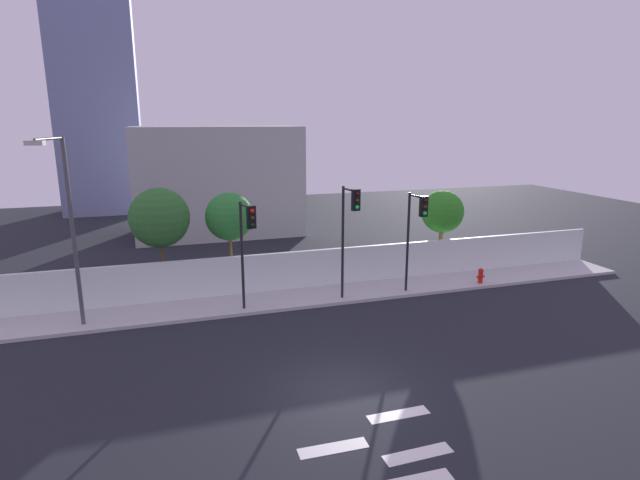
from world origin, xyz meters
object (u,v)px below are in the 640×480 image
(street_lamp_curbside, at_px, (68,219))
(fire_hydrant, at_px, (481,275))
(traffic_light_left, at_px, (416,222))
(roadside_tree_leftmost, at_px, (159,218))
(traffic_light_right, at_px, (247,234))
(traffic_light_center, at_px, (349,220))
(roadside_tree_midleft, at_px, (229,217))
(roadside_tree_midright, at_px, (442,212))

(street_lamp_curbside, xyz_separation_m, fire_hydrant, (18.16, -0.02, -3.90))
(traffic_light_left, height_order, roadside_tree_leftmost, roadside_tree_leftmost)
(traffic_light_right, distance_m, street_lamp_curbside, 6.66)
(traffic_light_left, bearing_deg, fire_hydrant, 7.93)
(traffic_light_center, xyz_separation_m, fire_hydrant, (7.16, 0.49, -3.29))
(street_lamp_curbside, height_order, roadside_tree_midleft, street_lamp_curbside)
(traffic_light_right, bearing_deg, street_lamp_curbside, 175.07)
(traffic_light_center, height_order, roadside_tree_midright, traffic_light_center)
(traffic_light_left, relative_size, roadside_tree_leftmost, 0.92)
(traffic_light_left, xyz_separation_m, traffic_light_center, (-3.17, 0.06, 0.28))
(traffic_light_center, relative_size, roadside_tree_leftmost, 1.00)
(traffic_light_right, bearing_deg, fire_hydrant, 2.68)
(roadside_tree_midleft, relative_size, roadside_tree_midright, 1.09)
(traffic_light_right, relative_size, street_lamp_curbside, 0.63)
(roadside_tree_leftmost, xyz_separation_m, roadside_tree_midright, (14.60, 0.00, -0.53))
(traffic_light_left, relative_size, fire_hydrant, 6.17)
(traffic_light_left, relative_size, street_lamp_curbside, 0.64)
(roadside_tree_leftmost, distance_m, roadside_tree_midright, 14.61)
(traffic_light_center, bearing_deg, roadside_tree_midright, 29.04)
(roadside_tree_midright, bearing_deg, street_lamp_curbside, -169.60)
(roadside_tree_midleft, height_order, roadside_tree_midright, roadside_tree_midleft)
(traffic_light_center, height_order, fire_hydrant, traffic_light_center)
(traffic_light_right, bearing_deg, traffic_light_center, 0.64)
(roadside_tree_midright, bearing_deg, roadside_tree_leftmost, -180.00)
(traffic_light_center, height_order, roadside_tree_midleft, traffic_light_center)
(traffic_light_left, distance_m, traffic_light_center, 3.18)
(traffic_light_left, xyz_separation_m, street_lamp_curbside, (-14.17, 0.58, 0.89))
(traffic_light_right, relative_size, roadside_tree_leftmost, 0.91)
(traffic_light_right, distance_m, fire_hydrant, 11.98)
(street_lamp_curbside, bearing_deg, traffic_light_right, -4.93)
(street_lamp_curbside, bearing_deg, roadside_tree_midright, 10.40)
(traffic_light_left, relative_size, traffic_light_center, 0.92)
(roadside_tree_midleft, bearing_deg, roadside_tree_midright, 0.00)
(traffic_light_left, distance_m, traffic_light_right, 7.60)
(traffic_light_left, distance_m, roadside_tree_midleft, 8.70)
(roadside_tree_midright, bearing_deg, fire_hydrant, -84.02)
(traffic_light_center, bearing_deg, fire_hydrant, 3.94)
(fire_hydrant, bearing_deg, traffic_light_center, -176.06)
(traffic_light_left, height_order, roadside_tree_midright, traffic_light_left)
(traffic_light_center, relative_size, fire_hydrant, 6.72)
(roadside_tree_midleft, bearing_deg, fire_hydrant, -15.60)
(traffic_light_right, xyz_separation_m, roadside_tree_midleft, (-0.20, 3.84, 0.04))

